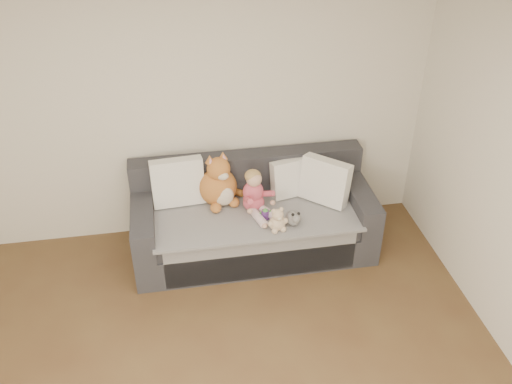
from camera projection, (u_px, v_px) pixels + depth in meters
room_shell at (207, 257)px, 3.38m from camera, size 5.00×5.00×5.00m
sofa at (253, 220)px, 5.35m from camera, size 2.20×0.94×0.85m
cushion_left at (178, 182)px, 5.19m from camera, size 0.49×0.25×0.45m
cushion_right_back at (292, 178)px, 5.33m from camera, size 0.42×0.25×0.37m
cushion_right_front at (325, 181)px, 5.22m from camera, size 0.47×0.46×0.43m
toddler at (255, 195)px, 5.10m from camera, size 0.31×0.42×0.42m
plush_cat at (219, 185)px, 5.20m from camera, size 0.43×0.42×0.53m
teddy_bear at (278, 221)px, 4.91m from camera, size 0.18×0.14×0.23m
plush_cow at (294, 218)px, 4.99m from camera, size 0.13×0.20×0.16m
sippy_cup at (265, 213)px, 5.05m from camera, size 0.11×0.08×0.12m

